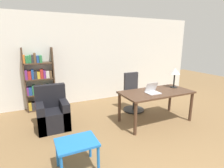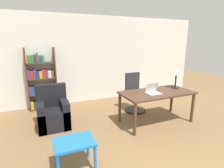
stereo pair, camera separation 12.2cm
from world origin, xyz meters
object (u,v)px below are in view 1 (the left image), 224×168
at_px(desk, 156,95).
at_px(bookshelf, 39,84).
at_px(office_chair, 133,95).
at_px(table_lamp, 175,72).
at_px(armchair, 53,114).
at_px(side_table_blue, 77,146).
at_px(laptop, 152,91).

bearing_deg(desk, bookshelf, 140.92).
bearing_deg(bookshelf, office_chair, -25.85).
bearing_deg(table_lamp, office_chair, 135.50).
xyz_separation_m(table_lamp, armchair, (-2.96, 0.59, -0.84)).
xyz_separation_m(desk, bookshelf, (-2.48, 2.01, 0.09)).
xyz_separation_m(side_table_blue, armchair, (-0.17, 1.55, -0.07)).
bearing_deg(table_lamp, side_table_blue, -161.02).
bearing_deg(bookshelf, table_lamp, -31.21).
height_order(desk, office_chair, office_chair).
relative_size(desk, table_lamp, 3.39).
height_order(table_lamp, armchair, table_lamp).
bearing_deg(side_table_blue, armchair, 96.08).
relative_size(side_table_blue, armchair, 0.63).
xyz_separation_m(laptop, office_chair, (0.05, 0.93, -0.36)).
bearing_deg(bookshelf, laptop, -41.90).
bearing_deg(bookshelf, armchair, -82.59).
xyz_separation_m(laptop, table_lamp, (0.82, 0.18, 0.35)).
height_order(side_table_blue, armchair, armchair).
bearing_deg(desk, laptop, -159.21).
relative_size(table_lamp, armchair, 0.53).
distance_m(laptop, armchair, 2.33).
bearing_deg(office_chair, side_table_blue, -139.93).
relative_size(table_lamp, office_chair, 0.48).
relative_size(desk, armchair, 1.79).
bearing_deg(table_lamp, desk, -169.87).
bearing_deg(desk, office_chair, 97.27).
distance_m(laptop, side_table_blue, 2.16).
distance_m(table_lamp, office_chair, 1.28).
bearing_deg(desk, table_lamp, 10.13).
height_order(desk, bookshelf, bookshelf).
xyz_separation_m(office_chair, armchair, (-2.20, -0.15, -0.13)).
relative_size(office_chair, bookshelf, 0.61).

